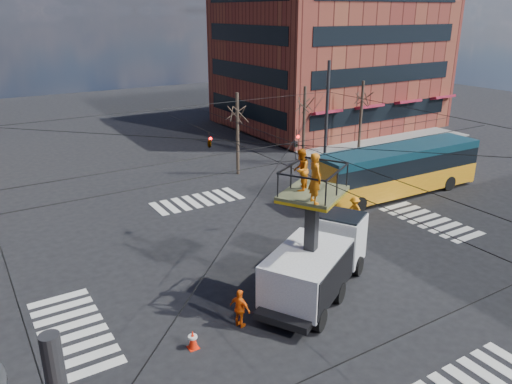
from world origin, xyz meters
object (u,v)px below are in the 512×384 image
object	(u,v)px
worker_ground	(240,309)
flagger	(354,210)
utility_truck	(318,247)
traffic_cone	(193,339)
city_bus	(398,169)

from	to	relation	value
worker_ground	flagger	world-z (taller)	flagger
utility_truck	traffic_cone	bearing A→B (deg)	156.97
utility_truck	traffic_cone	world-z (taller)	utility_truck
flagger	city_bus	bearing A→B (deg)	106.21
utility_truck	traffic_cone	distance (m)	6.47
city_bus	flagger	bearing A→B (deg)	-157.47
city_bus	utility_truck	bearing A→B (deg)	-148.77
traffic_cone	city_bus	bearing A→B (deg)	22.42
city_bus	traffic_cone	distance (m)	19.77
city_bus	traffic_cone	world-z (taller)	city_bus
traffic_cone	worker_ground	distance (m)	2.16
utility_truck	flagger	bearing A→B (deg)	5.77
utility_truck	city_bus	distance (m)	13.81
traffic_cone	worker_ground	size ratio (longest dim) A/B	0.46
flagger	worker_ground	bearing A→B (deg)	-68.14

